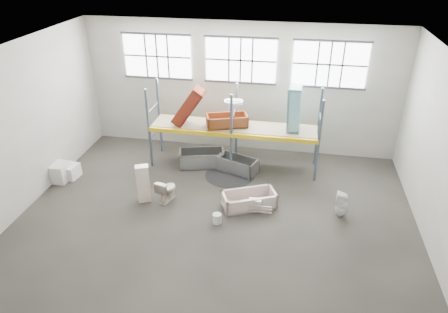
% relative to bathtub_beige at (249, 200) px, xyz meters
% --- Properties ---
extents(floor, '(12.00, 10.00, 0.10)m').
position_rel_bathtub_beige_xyz_m(floor, '(-0.92, -0.90, -0.30)').
color(floor, '#4B4740').
rests_on(floor, ground).
extents(ceiling, '(12.00, 10.00, 0.10)m').
position_rel_bathtub_beige_xyz_m(ceiling, '(-0.92, -0.90, 4.80)').
color(ceiling, silver).
rests_on(ceiling, ground).
extents(wall_back, '(12.00, 0.10, 5.00)m').
position_rel_bathtub_beige_xyz_m(wall_back, '(-0.92, 4.15, 2.25)').
color(wall_back, '#9E9D91').
rests_on(wall_back, ground).
extents(wall_front, '(12.00, 0.10, 5.00)m').
position_rel_bathtub_beige_xyz_m(wall_front, '(-0.92, -5.95, 2.25)').
color(wall_front, '#B4B3A7').
rests_on(wall_front, ground).
extents(wall_left, '(0.10, 10.00, 5.00)m').
position_rel_bathtub_beige_xyz_m(wall_left, '(-6.97, -0.90, 2.25)').
color(wall_left, '#AFAFA3').
rests_on(wall_left, ground).
extents(window_left, '(2.60, 0.04, 1.60)m').
position_rel_bathtub_beige_xyz_m(window_left, '(-4.12, 4.04, 3.35)').
color(window_left, white).
rests_on(window_left, wall_back).
extents(window_mid, '(2.60, 0.04, 1.60)m').
position_rel_bathtub_beige_xyz_m(window_mid, '(-0.92, 4.04, 3.35)').
color(window_mid, white).
rests_on(window_mid, wall_back).
extents(window_right, '(2.60, 0.04, 1.60)m').
position_rel_bathtub_beige_xyz_m(window_right, '(2.28, 4.04, 3.35)').
color(window_right, white).
rests_on(window_right, wall_back).
extents(rack_upright_la, '(0.08, 0.08, 3.00)m').
position_rel_bathtub_beige_xyz_m(rack_upright_la, '(-3.92, 2.00, 1.25)').
color(rack_upright_la, slate).
rests_on(rack_upright_la, floor).
extents(rack_upright_lb, '(0.08, 0.08, 3.00)m').
position_rel_bathtub_beige_xyz_m(rack_upright_lb, '(-3.92, 3.20, 1.25)').
color(rack_upright_lb, slate).
rests_on(rack_upright_lb, floor).
extents(rack_upright_ma, '(0.08, 0.08, 3.00)m').
position_rel_bathtub_beige_xyz_m(rack_upright_ma, '(-0.92, 2.00, 1.25)').
color(rack_upright_ma, slate).
rests_on(rack_upright_ma, floor).
extents(rack_upright_mb, '(0.08, 0.08, 3.00)m').
position_rel_bathtub_beige_xyz_m(rack_upright_mb, '(-0.92, 3.20, 1.25)').
color(rack_upright_mb, slate).
rests_on(rack_upright_mb, floor).
extents(rack_upright_ra, '(0.08, 0.08, 3.00)m').
position_rel_bathtub_beige_xyz_m(rack_upright_ra, '(2.08, 2.00, 1.25)').
color(rack_upright_ra, slate).
rests_on(rack_upright_ra, floor).
extents(rack_upright_rb, '(0.08, 0.08, 3.00)m').
position_rel_bathtub_beige_xyz_m(rack_upright_rb, '(2.08, 3.20, 1.25)').
color(rack_upright_rb, slate).
rests_on(rack_upright_rb, floor).
extents(rack_beam_front, '(6.00, 0.10, 0.14)m').
position_rel_bathtub_beige_xyz_m(rack_beam_front, '(-0.92, 2.00, 1.25)').
color(rack_beam_front, yellow).
rests_on(rack_beam_front, floor).
extents(rack_beam_back, '(6.00, 0.10, 0.14)m').
position_rel_bathtub_beige_xyz_m(rack_beam_back, '(-0.92, 3.20, 1.25)').
color(rack_beam_back, yellow).
rests_on(rack_beam_back, floor).
extents(shelf_deck, '(5.90, 1.10, 0.03)m').
position_rel_bathtub_beige_xyz_m(shelf_deck, '(-0.92, 2.60, 1.33)').
color(shelf_deck, gray).
rests_on(shelf_deck, floor).
extents(wet_patch, '(1.80, 1.80, 0.00)m').
position_rel_bathtub_beige_xyz_m(wet_patch, '(-0.92, 1.80, -0.24)').
color(wet_patch, black).
rests_on(wet_patch, floor).
extents(bathtub_beige, '(1.84, 1.40, 0.49)m').
position_rel_bathtub_beige_xyz_m(bathtub_beige, '(0.00, 0.00, 0.00)').
color(bathtub_beige, beige).
rests_on(bathtub_beige, floor).
extents(cistern_spare, '(0.42, 0.24, 0.38)m').
position_rel_bathtub_beige_xyz_m(cistern_spare, '(0.22, -0.27, 0.03)').
color(cistern_spare, beige).
rests_on(cistern_spare, bathtub_beige).
extents(sink_in_tub, '(0.50, 0.50, 0.14)m').
position_rel_bathtub_beige_xyz_m(sink_in_tub, '(-0.66, -0.23, -0.09)').
color(sink_in_tub, beige).
rests_on(sink_in_tub, bathtub_beige).
extents(toilet_beige, '(0.65, 0.86, 0.78)m').
position_rel_bathtub_beige_xyz_m(toilet_beige, '(-2.67, -0.12, 0.15)').
color(toilet_beige, beige).
rests_on(toilet_beige, floor).
extents(cistern_tall, '(0.49, 0.41, 1.29)m').
position_rel_bathtub_beige_xyz_m(cistern_tall, '(-3.39, -0.28, 0.40)').
color(cistern_tall, beige).
rests_on(cistern_tall, floor).
extents(toilet_white, '(0.41, 0.40, 0.82)m').
position_rel_bathtub_beige_xyz_m(toilet_white, '(2.84, 0.01, 0.16)').
color(toilet_white, white).
rests_on(toilet_white, floor).
extents(steel_tub_left, '(1.79, 1.17, 0.61)m').
position_rel_bathtub_beige_xyz_m(steel_tub_left, '(-2.08, 2.32, 0.06)').
color(steel_tub_left, '#A7AAAE').
rests_on(steel_tub_left, floor).
extents(steel_tub_right, '(1.61, 1.16, 0.54)m').
position_rel_bathtub_beige_xyz_m(steel_tub_right, '(-0.71, 2.14, 0.02)').
color(steel_tub_right, '#B2B6BB').
rests_on(steel_tub_right, floor).
extents(rust_tub_flat, '(1.59, 1.11, 0.41)m').
position_rel_bathtub_beige_xyz_m(rust_tub_flat, '(-1.16, 2.53, 1.57)').
color(rust_tub_flat, brown).
rests_on(rust_tub_flat, shelf_deck).
extents(rust_tub_tilted, '(1.22, 0.72, 1.49)m').
position_rel_bathtub_beige_xyz_m(rust_tub_tilted, '(-2.52, 2.45, 2.05)').
color(rust_tub_tilted, maroon).
rests_on(rust_tub_tilted, shelf_deck).
extents(sink_on_shelf, '(0.71, 0.57, 0.58)m').
position_rel_bathtub_beige_xyz_m(sink_on_shelf, '(-0.92, 2.42, 1.85)').
color(sink_on_shelf, white).
rests_on(sink_on_shelf, rust_tub_flat).
extents(blue_tub_upright, '(0.52, 0.75, 1.56)m').
position_rel_bathtub_beige_xyz_m(blue_tub_upright, '(1.17, 2.64, 2.15)').
color(blue_tub_upright, '#7BBDCC').
rests_on(blue_tub_upright, shelf_deck).
extents(bucket, '(0.32, 0.32, 0.31)m').
position_rel_bathtub_beige_xyz_m(bucket, '(-0.84, -1.03, -0.09)').
color(bucket, beige).
rests_on(bucket, floor).
extents(carton_near, '(0.77, 0.66, 0.66)m').
position_rel_bathtub_beige_xyz_m(carton_near, '(-6.82, 0.38, 0.08)').
color(carton_near, silver).
rests_on(carton_near, floor).
extents(carton_far, '(0.64, 0.64, 0.49)m').
position_rel_bathtub_beige_xyz_m(carton_far, '(-6.52, 0.65, -0.00)').
color(carton_far, white).
rests_on(carton_far, floor).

